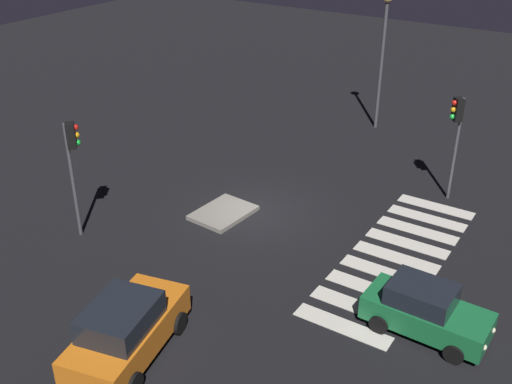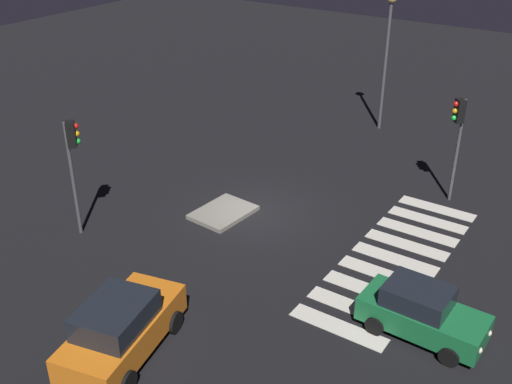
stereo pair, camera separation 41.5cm
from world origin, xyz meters
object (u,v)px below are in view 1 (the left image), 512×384
(car_orange, at_px, (126,330))
(traffic_island, at_px, (223,213))
(traffic_light_west, at_px, (72,152))
(traffic_light_east, at_px, (456,124))
(street_lamp, at_px, (384,37))
(car_green, at_px, (425,310))

(car_orange, bearing_deg, traffic_island, 4.45)
(car_orange, bearing_deg, traffic_light_west, 44.25)
(traffic_light_east, bearing_deg, street_lamp, -88.85)
(traffic_island, bearing_deg, street_lamp, -6.31)
(car_orange, distance_m, traffic_light_west, 7.92)
(traffic_island, height_order, street_lamp, street_lamp)
(car_green, distance_m, traffic_light_east, 9.70)
(traffic_light_east, bearing_deg, traffic_light_west, 1.99)
(traffic_light_east, bearing_deg, car_orange, 30.05)
(traffic_island, height_order, car_orange, car_orange)
(traffic_island, xyz_separation_m, traffic_light_west, (-4.20, 3.74, 3.43))
(traffic_light_west, bearing_deg, street_lamp, 26.80)
(traffic_light_east, xyz_separation_m, traffic_light_west, (-10.66, 11.06, 0.05))
(traffic_island, distance_m, traffic_light_west, 6.59)
(traffic_island, distance_m, car_orange, 8.73)
(street_lamp, bearing_deg, car_green, -152.44)
(car_green, height_order, traffic_light_east, traffic_light_east)
(traffic_island, distance_m, street_lamp, 13.78)
(car_orange, xyz_separation_m, street_lamp, (21.10, 1.11, 4.10))
(traffic_island, xyz_separation_m, traffic_light_east, (6.46, -7.32, 3.38))
(car_orange, bearing_deg, street_lamp, -9.39)
(traffic_light_west, relative_size, street_lamp, 0.63)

